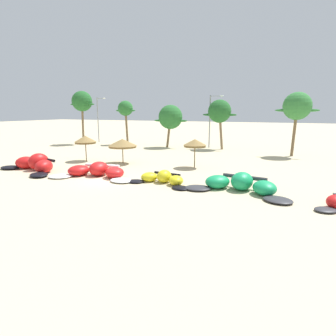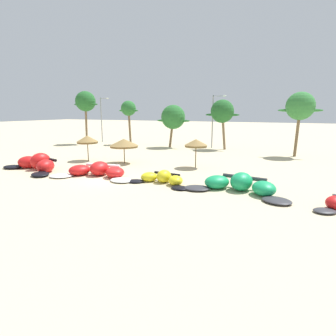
{
  "view_description": "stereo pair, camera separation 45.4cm",
  "coord_description": "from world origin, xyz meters",
  "px_view_note": "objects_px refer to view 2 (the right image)",
  "views": [
    {
      "loc": [
        14.25,
        -19.4,
        5.71
      ],
      "look_at": [
        4.84,
        2.0,
        1.0
      ],
      "focal_mm": 30.42,
      "sensor_mm": 36.0,
      "label": 1
    },
    {
      "loc": [
        14.66,
        -19.22,
        5.71
      ],
      "look_at": [
        4.84,
        2.0,
        1.0
      ],
      "focal_mm": 30.42,
      "sensor_mm": 36.0,
      "label": 2
    }
  ],
  "objects_px": {
    "kite_far_left": "(37,164)",
    "palm_left": "(129,109)",
    "beach_umbrella_near_palms": "(196,143)",
    "palm_center_left": "(222,112)",
    "kite_left_of_center": "(162,178)",
    "beach_umbrella_middle": "(124,143)",
    "palm_center_right": "(300,107)",
    "kite_center": "(239,185)",
    "palm_left_of_gap": "(173,117)",
    "lamppost_west": "(102,117)",
    "kite_left": "(97,171)",
    "beach_umbrella_near_van": "(87,139)",
    "palm_leftmost": "(86,102)",
    "lamppost_west_center": "(214,118)"
  },
  "relations": [
    {
      "from": "kite_far_left",
      "to": "beach_umbrella_near_palms",
      "type": "bearing_deg",
      "value": 29.5
    },
    {
      "from": "kite_far_left",
      "to": "kite_left_of_center",
      "type": "distance_m",
      "value": 13.39
    },
    {
      "from": "beach_umbrella_middle",
      "to": "palm_left",
      "type": "xyz_separation_m",
      "value": [
        -9.39,
        15.8,
        3.73
      ]
    },
    {
      "from": "kite_left_of_center",
      "to": "lamppost_west",
      "type": "bearing_deg",
      "value": 135.48
    },
    {
      "from": "kite_left_of_center",
      "to": "beach_umbrella_near_palms",
      "type": "height_order",
      "value": "beach_umbrella_near_palms"
    },
    {
      "from": "beach_umbrella_middle",
      "to": "kite_center",
      "type": "bearing_deg",
      "value": -23.78
    },
    {
      "from": "palm_center_left",
      "to": "palm_center_right",
      "type": "bearing_deg",
      "value": -15.33
    },
    {
      "from": "beach_umbrella_middle",
      "to": "palm_center_left",
      "type": "distance_m",
      "value": 17.69
    },
    {
      "from": "palm_leftmost",
      "to": "palm_center_left",
      "type": "bearing_deg",
      "value": 6.59
    },
    {
      "from": "kite_far_left",
      "to": "beach_umbrella_near_palms",
      "type": "relative_size",
      "value": 2.6
    },
    {
      "from": "palm_left_of_gap",
      "to": "palm_center_left",
      "type": "bearing_deg",
      "value": 6.68
    },
    {
      "from": "kite_left",
      "to": "lamppost_west",
      "type": "xyz_separation_m",
      "value": [
        -17.24,
        23.36,
        4.09
      ]
    },
    {
      "from": "palm_left_of_gap",
      "to": "palm_center_left",
      "type": "height_order",
      "value": "palm_center_left"
    },
    {
      "from": "kite_left",
      "to": "beach_umbrella_near_van",
      "type": "relative_size",
      "value": 2.73
    },
    {
      "from": "beach_umbrella_middle",
      "to": "palm_center_right",
      "type": "height_order",
      "value": "palm_center_right"
    },
    {
      "from": "beach_umbrella_middle",
      "to": "beach_umbrella_near_palms",
      "type": "height_order",
      "value": "beach_umbrella_near_palms"
    },
    {
      "from": "beach_umbrella_near_palms",
      "to": "palm_left_of_gap",
      "type": "distance_m",
      "value": 16.78
    },
    {
      "from": "kite_left",
      "to": "lamppost_west",
      "type": "bearing_deg",
      "value": 126.43
    },
    {
      "from": "kite_left",
      "to": "beach_umbrella_near_van",
      "type": "bearing_deg",
      "value": 135.27
    },
    {
      "from": "palm_left",
      "to": "lamppost_west_center",
      "type": "xyz_separation_m",
      "value": [
        14.57,
        1.28,
        -1.39
      ]
    },
    {
      "from": "palm_left_of_gap",
      "to": "lamppost_west",
      "type": "bearing_deg",
      "value": 173.16
    },
    {
      "from": "kite_left_of_center",
      "to": "palm_center_left",
      "type": "xyz_separation_m",
      "value": [
        -0.93,
        22.23,
        5.18
      ]
    },
    {
      "from": "beach_umbrella_near_palms",
      "to": "kite_left",
      "type": "bearing_deg",
      "value": -131.71
    },
    {
      "from": "kite_left",
      "to": "beach_umbrella_near_palms",
      "type": "relative_size",
      "value": 2.75
    },
    {
      "from": "beach_umbrella_middle",
      "to": "lamppost_west_center",
      "type": "bearing_deg",
      "value": 73.13
    },
    {
      "from": "beach_umbrella_near_van",
      "to": "palm_left",
      "type": "relative_size",
      "value": 0.4
    },
    {
      "from": "kite_left_of_center",
      "to": "palm_leftmost",
      "type": "distance_m",
      "value": 31.79
    },
    {
      "from": "kite_left",
      "to": "kite_far_left",
      "type": "bearing_deg",
      "value": -177.37
    },
    {
      "from": "kite_far_left",
      "to": "palm_center_left",
      "type": "bearing_deg",
      "value": 61.32
    },
    {
      "from": "kite_far_left",
      "to": "palm_left",
      "type": "distance_m",
      "value": 23.46
    },
    {
      "from": "kite_center",
      "to": "palm_leftmost",
      "type": "bearing_deg",
      "value": 147.31
    },
    {
      "from": "lamppost_west",
      "to": "lamppost_west_center",
      "type": "distance_m",
      "value": 21.06
    },
    {
      "from": "kite_far_left",
      "to": "lamppost_west_center",
      "type": "relative_size",
      "value": 0.94
    },
    {
      "from": "kite_center",
      "to": "beach_umbrella_near_palms",
      "type": "xyz_separation_m",
      "value": [
        -5.81,
        7.06,
        2.0
      ]
    },
    {
      "from": "kite_far_left",
      "to": "palm_left_of_gap",
      "type": "xyz_separation_m",
      "value": [
        4.91,
        21.87,
        4.08
      ]
    },
    {
      "from": "beach_umbrella_middle",
      "to": "palm_left_of_gap",
      "type": "relative_size",
      "value": 0.48
    },
    {
      "from": "palm_left",
      "to": "lamppost_west_center",
      "type": "bearing_deg",
      "value": 5.0
    },
    {
      "from": "kite_left_of_center",
      "to": "beach_umbrella_near_van",
      "type": "relative_size",
      "value": 1.95
    },
    {
      "from": "palm_center_left",
      "to": "beach_umbrella_near_van",
      "type": "bearing_deg",
      "value": -125.01
    },
    {
      "from": "kite_left",
      "to": "beach_umbrella_middle",
      "type": "xyz_separation_m",
      "value": [
        -1.36,
        6.41,
        1.76
      ]
    },
    {
      "from": "beach_umbrella_near_van",
      "to": "beach_umbrella_near_palms",
      "type": "bearing_deg",
      "value": 6.15
    },
    {
      "from": "beach_umbrella_near_palms",
      "to": "palm_center_left",
      "type": "distance_m",
      "value": 15.38
    },
    {
      "from": "kite_left_of_center",
      "to": "beach_umbrella_near_palms",
      "type": "distance_m",
      "value": 7.52
    },
    {
      "from": "beach_umbrella_near_palms",
      "to": "palm_center_left",
      "type": "height_order",
      "value": "palm_center_left"
    },
    {
      "from": "kite_far_left",
      "to": "palm_left",
      "type": "height_order",
      "value": "palm_left"
    },
    {
      "from": "kite_left_of_center",
      "to": "lamppost_west",
      "type": "relative_size",
      "value": 0.71
    },
    {
      "from": "palm_left",
      "to": "lamppost_west",
      "type": "xyz_separation_m",
      "value": [
        -6.49,
        1.14,
        -1.4
      ]
    },
    {
      "from": "beach_umbrella_middle",
      "to": "palm_left_of_gap",
      "type": "distance_m",
      "value": 15.35
    },
    {
      "from": "kite_center",
      "to": "palm_left",
      "type": "relative_size",
      "value": 1.07
    },
    {
      "from": "palm_center_right",
      "to": "beach_umbrella_near_van",
      "type": "bearing_deg",
      "value": -148.3
    }
  ]
}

